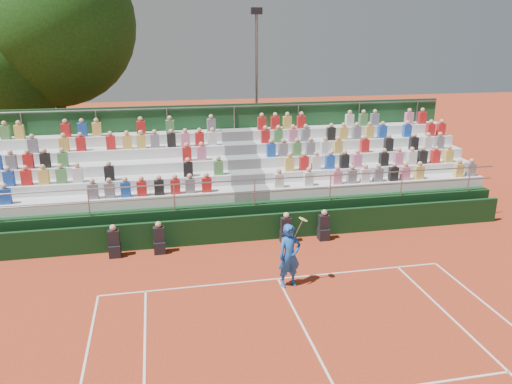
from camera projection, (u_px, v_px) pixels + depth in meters
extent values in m
plane|color=#B03A1D|center=(278.00, 279.00, 15.81)|extent=(90.00, 90.00, 0.00)
cube|color=white|center=(278.00, 279.00, 15.81)|extent=(11.00, 0.06, 0.01)
cube|color=white|center=(308.00, 336.00, 12.82)|extent=(0.06, 6.40, 0.01)
cube|color=black|center=(258.00, 227.00, 18.65)|extent=(20.00, 0.15, 1.00)
cube|color=black|center=(115.00, 251.00, 17.33)|extent=(0.40, 0.40, 0.44)
cube|color=black|center=(114.00, 238.00, 17.19)|extent=(0.38, 0.25, 0.55)
sphere|color=tan|center=(113.00, 228.00, 17.07)|extent=(0.22, 0.22, 0.22)
cube|color=black|center=(160.00, 247.00, 17.62)|extent=(0.40, 0.40, 0.44)
cube|color=black|center=(159.00, 234.00, 17.48)|extent=(0.38, 0.25, 0.55)
sphere|color=tan|center=(158.00, 224.00, 17.36)|extent=(0.22, 0.22, 0.22)
cube|color=black|center=(286.00, 237.00, 18.50)|extent=(0.40, 0.40, 0.44)
cube|color=black|center=(286.00, 225.00, 18.35)|extent=(0.38, 0.25, 0.55)
sphere|color=tan|center=(286.00, 215.00, 18.23)|extent=(0.22, 0.22, 0.22)
cube|color=black|center=(323.00, 234.00, 18.77)|extent=(0.40, 0.40, 0.44)
cube|color=black|center=(324.00, 222.00, 18.63)|extent=(0.38, 0.25, 0.55)
sphere|color=tan|center=(324.00, 212.00, 18.51)|extent=(0.22, 0.22, 0.22)
cube|color=black|center=(243.00, 199.00, 21.51)|extent=(20.00, 5.20, 1.20)
cube|color=silver|center=(110.00, 202.00, 18.68)|extent=(9.30, 0.85, 0.42)
cube|color=silver|center=(377.00, 185.00, 20.71)|extent=(9.30, 0.85, 0.42)
cube|color=slate|center=(250.00, 193.00, 19.70)|extent=(1.40, 0.85, 0.42)
cube|color=silver|center=(111.00, 184.00, 19.35)|extent=(9.30, 0.85, 0.42)
cube|color=silver|center=(369.00, 170.00, 21.38)|extent=(9.30, 0.85, 0.42)
cube|color=slate|center=(246.00, 177.00, 20.36)|extent=(1.40, 0.85, 0.42)
cube|color=silver|center=(112.00, 168.00, 20.02)|extent=(9.30, 0.85, 0.42)
cube|color=silver|center=(362.00, 156.00, 22.04)|extent=(9.30, 0.85, 0.42)
cube|color=slate|center=(243.00, 162.00, 21.03)|extent=(1.40, 0.85, 0.42)
cube|color=silver|center=(112.00, 153.00, 20.68)|extent=(9.30, 0.85, 0.42)
cube|color=silver|center=(355.00, 143.00, 22.71)|extent=(9.30, 0.85, 0.42)
cube|color=slate|center=(239.00, 148.00, 21.70)|extent=(1.40, 0.85, 0.42)
cube|color=silver|center=(113.00, 139.00, 21.35)|extent=(9.30, 0.85, 0.42)
cube|color=silver|center=(348.00, 130.00, 23.38)|extent=(9.30, 0.85, 0.42)
cube|color=slate|center=(236.00, 135.00, 22.36)|extent=(1.40, 0.85, 0.42)
cube|color=#1A4422|center=(234.00, 151.00, 23.12)|extent=(20.00, 0.12, 4.40)
cylinder|color=gray|center=(255.00, 180.00, 18.64)|extent=(20.00, 0.05, 0.05)
cylinder|color=gray|center=(234.00, 106.00, 22.39)|extent=(20.00, 0.05, 0.05)
cube|color=#1E4CB2|center=(5.00, 196.00, 17.72)|extent=(0.36, 0.24, 0.56)
cube|color=slate|center=(93.00, 191.00, 18.29)|extent=(0.36, 0.24, 0.56)
cube|color=slate|center=(110.00, 190.00, 18.40)|extent=(0.36, 0.24, 0.56)
cube|color=#1E4CB2|center=(126.00, 189.00, 18.51)|extent=(0.36, 0.24, 0.56)
cube|color=red|center=(142.00, 188.00, 18.62)|extent=(0.36, 0.24, 0.56)
cube|color=black|center=(159.00, 187.00, 18.74)|extent=(0.36, 0.24, 0.56)
cube|color=red|center=(175.00, 186.00, 18.86)|extent=(0.36, 0.24, 0.56)
cube|color=slate|center=(190.00, 186.00, 18.96)|extent=(0.36, 0.24, 0.56)
cube|color=red|center=(207.00, 185.00, 19.08)|extent=(0.36, 0.24, 0.56)
cube|color=#1E4CB2|center=(9.00, 178.00, 18.38)|extent=(0.36, 0.24, 0.56)
cube|color=red|center=(26.00, 178.00, 18.50)|extent=(0.36, 0.24, 0.56)
cube|color=gold|center=(44.00, 177.00, 18.61)|extent=(0.36, 0.24, 0.56)
cube|color=#4C8C4C|center=(61.00, 176.00, 18.73)|extent=(0.36, 0.24, 0.56)
cube|color=silver|center=(78.00, 175.00, 18.84)|extent=(0.36, 0.24, 0.56)
cube|color=black|center=(109.00, 173.00, 19.06)|extent=(0.36, 0.24, 0.56)
cube|color=black|center=(188.00, 169.00, 19.63)|extent=(0.36, 0.24, 0.56)
cube|color=#4C8C4C|center=(218.00, 168.00, 19.86)|extent=(0.36, 0.24, 0.56)
cube|color=slate|center=(11.00, 162.00, 19.04)|extent=(0.36, 0.24, 0.56)
cube|color=red|center=(28.00, 161.00, 19.15)|extent=(0.36, 0.24, 0.56)
cube|color=black|center=(45.00, 160.00, 19.27)|extent=(0.36, 0.24, 0.56)
cube|color=#4C8C4C|center=(63.00, 160.00, 19.39)|extent=(0.36, 0.24, 0.56)
cube|color=red|center=(187.00, 154.00, 20.30)|extent=(0.36, 0.24, 0.56)
cube|color=pink|center=(202.00, 153.00, 20.41)|extent=(0.36, 0.24, 0.56)
cube|color=slate|center=(33.00, 146.00, 19.82)|extent=(0.36, 0.24, 0.56)
cube|color=gold|center=(64.00, 145.00, 20.05)|extent=(0.36, 0.24, 0.56)
cube|color=red|center=(81.00, 144.00, 20.17)|extent=(0.36, 0.24, 0.56)
cube|color=red|center=(111.00, 143.00, 20.39)|extent=(0.36, 0.24, 0.56)
cube|color=gold|center=(127.00, 142.00, 20.52)|extent=(0.36, 0.24, 0.56)
cube|color=gold|center=(141.00, 141.00, 20.62)|extent=(0.36, 0.24, 0.56)
cube|color=slate|center=(155.00, 141.00, 20.73)|extent=(0.36, 0.24, 0.56)
cube|color=black|center=(171.00, 140.00, 20.86)|extent=(0.36, 0.24, 0.56)
cube|color=pink|center=(185.00, 140.00, 20.97)|extent=(0.36, 0.24, 0.56)
cube|color=red|center=(200.00, 139.00, 21.08)|extent=(0.36, 0.24, 0.56)
cube|color=silver|center=(213.00, 139.00, 21.19)|extent=(0.36, 0.24, 0.56)
cube|color=#4C8C4C|center=(5.00, 132.00, 20.27)|extent=(0.36, 0.24, 0.56)
cube|color=gold|center=(19.00, 132.00, 20.37)|extent=(0.36, 0.24, 0.56)
cube|color=red|center=(66.00, 130.00, 20.71)|extent=(0.36, 0.24, 0.56)
cube|color=#1E4CB2|center=(82.00, 130.00, 20.84)|extent=(0.36, 0.24, 0.56)
cube|color=gold|center=(97.00, 129.00, 20.95)|extent=(0.36, 0.24, 0.56)
cube|color=red|center=(141.00, 128.00, 21.29)|extent=(0.36, 0.24, 0.56)
cube|color=#4C8C4C|center=(170.00, 127.00, 21.52)|extent=(0.36, 0.24, 0.56)
cube|color=slate|center=(211.00, 125.00, 21.86)|extent=(0.36, 0.24, 0.56)
cube|color=silver|center=(279.00, 180.00, 19.62)|extent=(0.36, 0.24, 0.56)
cube|color=silver|center=(309.00, 179.00, 19.85)|extent=(0.36, 0.24, 0.56)
cube|color=pink|center=(337.00, 177.00, 20.08)|extent=(0.36, 0.24, 0.56)
cube|color=slate|center=(352.00, 176.00, 20.20)|extent=(0.36, 0.24, 0.56)
cube|color=silver|center=(365.00, 176.00, 20.31)|extent=(0.36, 0.24, 0.56)
cube|color=slate|center=(378.00, 175.00, 20.42)|extent=(0.36, 0.24, 0.56)
cube|color=black|center=(393.00, 174.00, 20.54)|extent=(0.36, 0.24, 0.56)
cube|color=pink|center=(405.00, 173.00, 20.64)|extent=(0.36, 0.24, 0.56)
cube|color=gold|center=(419.00, 172.00, 20.76)|extent=(0.36, 0.24, 0.56)
cube|color=gold|center=(459.00, 170.00, 21.11)|extent=(0.36, 0.24, 0.56)
cube|color=slate|center=(471.00, 169.00, 21.22)|extent=(0.36, 0.24, 0.56)
cube|color=gold|center=(289.00, 164.00, 20.41)|extent=(0.36, 0.24, 0.56)
cube|color=red|center=(304.00, 163.00, 20.53)|extent=(0.36, 0.24, 0.56)
cube|color=silver|center=(316.00, 163.00, 20.63)|extent=(0.36, 0.24, 0.56)
cube|color=#1E4CB2|center=(330.00, 162.00, 20.74)|extent=(0.36, 0.24, 0.56)
cube|color=black|center=(344.00, 161.00, 20.86)|extent=(0.36, 0.24, 0.56)
cube|color=pink|center=(357.00, 161.00, 20.97)|extent=(0.36, 0.24, 0.56)
cube|color=black|center=(384.00, 159.00, 21.20)|extent=(0.36, 0.24, 0.56)
cube|color=pink|center=(398.00, 158.00, 21.32)|extent=(0.36, 0.24, 0.56)
cube|color=silver|center=(411.00, 158.00, 21.44)|extent=(0.36, 0.24, 0.56)
cube|color=black|center=(422.00, 157.00, 21.54)|extent=(0.36, 0.24, 0.56)
cube|color=red|center=(435.00, 157.00, 21.65)|extent=(0.36, 0.24, 0.56)
cube|color=gold|center=(448.00, 156.00, 21.77)|extent=(0.36, 0.24, 0.56)
cube|color=#1E4CB2|center=(271.00, 150.00, 20.97)|extent=(0.36, 0.24, 0.56)
cube|color=slate|center=(283.00, 150.00, 21.07)|extent=(0.36, 0.24, 0.56)
cube|color=#4C8C4C|center=(297.00, 149.00, 21.18)|extent=(0.36, 0.24, 0.56)
cube|color=slate|center=(310.00, 148.00, 21.29)|extent=(0.36, 0.24, 0.56)
cube|color=silver|center=(325.00, 148.00, 21.42)|extent=(0.36, 0.24, 0.56)
cube|color=gold|center=(338.00, 147.00, 21.53)|extent=(0.36, 0.24, 0.56)
cube|color=red|center=(365.00, 146.00, 21.76)|extent=(0.36, 0.24, 0.56)
cube|color=black|center=(388.00, 145.00, 21.98)|extent=(0.36, 0.24, 0.56)
cube|color=black|center=(414.00, 144.00, 22.20)|extent=(0.36, 0.24, 0.56)
cube|color=silver|center=(427.00, 143.00, 22.33)|extent=(0.36, 0.24, 0.56)
cube|color=slate|center=(439.00, 142.00, 22.44)|extent=(0.36, 0.24, 0.56)
cube|color=red|center=(265.00, 136.00, 21.62)|extent=(0.36, 0.24, 0.56)
cube|color=#4C8C4C|center=(278.00, 136.00, 21.73)|extent=(0.36, 0.24, 0.56)
cube|color=pink|center=(293.00, 135.00, 21.86)|extent=(0.36, 0.24, 0.56)
cube|color=slate|center=(306.00, 135.00, 21.97)|extent=(0.36, 0.24, 0.56)
cube|color=black|center=(331.00, 134.00, 22.19)|extent=(0.36, 0.24, 0.56)
cube|color=gold|center=(343.00, 133.00, 22.30)|extent=(0.36, 0.24, 0.56)
cube|color=slate|center=(357.00, 133.00, 22.42)|extent=(0.36, 0.24, 0.56)
cube|color=gold|center=(369.00, 132.00, 22.53)|extent=(0.36, 0.24, 0.56)
cube|color=#1E4CB2|center=(382.00, 132.00, 22.65)|extent=(0.36, 0.24, 0.56)
cube|color=#1E4CB2|center=(407.00, 131.00, 22.88)|extent=(0.36, 0.24, 0.56)
cube|color=red|center=(430.00, 130.00, 23.11)|extent=(0.36, 0.24, 0.56)
cube|color=red|center=(441.00, 129.00, 23.21)|extent=(0.36, 0.24, 0.56)
cube|color=red|center=(262.00, 123.00, 22.29)|extent=(0.36, 0.24, 0.56)
cube|color=red|center=(275.00, 123.00, 22.41)|extent=(0.36, 0.24, 0.56)
cube|color=gold|center=(287.00, 123.00, 22.51)|extent=(0.36, 0.24, 0.56)
cube|color=red|center=(301.00, 122.00, 22.64)|extent=(0.36, 0.24, 0.56)
cube|color=silver|center=(349.00, 120.00, 23.08)|extent=(0.36, 0.24, 0.56)
cube|color=#4C8C4C|center=(363.00, 120.00, 23.21)|extent=(0.36, 0.24, 0.56)
cube|color=slate|center=(375.00, 119.00, 23.31)|extent=(0.36, 0.24, 0.56)
cube|color=pink|center=(409.00, 118.00, 23.65)|extent=(0.36, 0.24, 0.56)
cube|color=red|center=(422.00, 118.00, 23.77)|extent=(0.36, 0.24, 0.56)
imported|color=blue|center=(289.00, 256.00, 15.10)|extent=(0.81, 0.62, 2.00)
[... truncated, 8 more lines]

